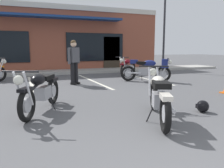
% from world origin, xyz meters
% --- Properties ---
extents(ground_plane, '(80.00, 80.00, 0.00)m').
position_xyz_m(ground_plane, '(0.00, 3.78, 0.00)').
color(ground_plane, '#515154').
extents(sidewalk_kerb, '(22.00, 1.80, 0.14)m').
position_xyz_m(sidewalk_kerb, '(0.00, 11.69, 0.07)').
color(sidewalk_kerb, '#A8A59E').
rests_on(sidewalk_kerb, ground_plane).
extents(brick_storefront_building, '(14.26, 6.52, 3.90)m').
position_xyz_m(brick_storefront_building, '(0.00, 15.35, 1.95)').
color(brick_storefront_building, brown).
rests_on(brick_storefront_building, ground_plane).
extents(painted_stall_lines, '(7.50, 4.80, 0.01)m').
position_xyz_m(painted_stall_lines, '(0.00, 8.09, 0.00)').
color(painted_stall_lines, silver).
rests_on(painted_stall_lines, ground_plane).
extents(motorcycle_foreground_classic, '(1.18, 1.96, 0.98)m').
position_xyz_m(motorcycle_foreground_classic, '(0.80, 2.42, 0.46)').
color(motorcycle_foreground_classic, black).
rests_on(motorcycle_foreground_classic, ground_plane).
extents(motorcycle_red_sportbike, '(1.86, 1.36, 0.98)m').
position_xyz_m(motorcycle_red_sportbike, '(3.33, 7.01, 0.53)').
color(motorcycle_red_sportbike, black).
rests_on(motorcycle_red_sportbike, ground_plane).
extents(motorcycle_silver_naked, '(1.22, 1.94, 0.98)m').
position_xyz_m(motorcycle_silver_naked, '(-1.24, 3.82, 0.46)').
color(motorcycle_silver_naked, black).
rests_on(motorcycle_silver_naked, ground_plane).
extents(motorcycle_green_cafe_racer, '(1.66, 1.65, 0.98)m').
position_xyz_m(motorcycle_green_cafe_racer, '(3.51, 9.27, 0.46)').
color(motorcycle_green_cafe_racer, black).
rests_on(motorcycle_green_cafe_racer, ground_plane).
extents(person_in_shorts_foreground, '(0.55, 0.43, 1.68)m').
position_xyz_m(person_in_shorts_foreground, '(0.30, 7.39, 0.95)').
color(person_in_shorts_foreground, black).
rests_on(person_in_shorts_foreground, ground_plane).
extents(helmet_on_pavement, '(0.26, 0.26, 0.26)m').
position_xyz_m(helmet_on_pavement, '(1.96, 2.48, 0.13)').
color(helmet_on_pavement, black).
rests_on(helmet_on_pavement, ground_plane).
extents(parking_lot_lamp_post, '(0.24, 0.76, 5.48)m').
position_xyz_m(parking_lot_lamp_post, '(6.51, 10.48, 3.50)').
color(parking_lot_lamp_post, '#2D2D33').
rests_on(parking_lot_lamp_post, ground_plane).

